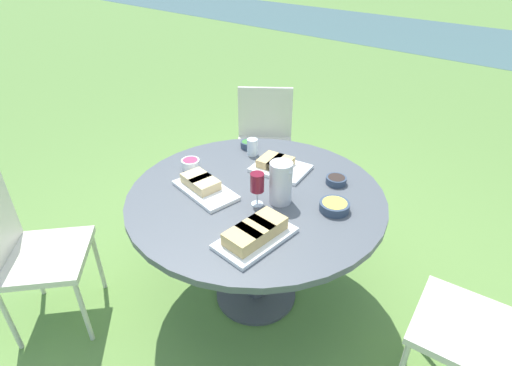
# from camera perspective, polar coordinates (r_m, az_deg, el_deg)

# --- Properties ---
(ground_plane) EXTENTS (40.00, 40.00, 0.00)m
(ground_plane) POSITION_cam_1_polar(r_m,az_deg,el_deg) (2.58, 0.00, -15.57)
(ground_plane) COLOR #668E42
(dining_table) EXTENTS (1.35, 1.35, 0.75)m
(dining_table) POSITION_cam_1_polar(r_m,az_deg,el_deg) (2.15, 0.00, -3.62)
(dining_table) COLOR #4C4C51
(dining_table) RESTS_ON ground_plane
(chair_near_left) EXTENTS (0.61, 0.60, 0.89)m
(chair_near_left) POSITION_cam_1_polar(r_m,az_deg,el_deg) (2.41, -30.06, -7.95)
(chair_near_left) COLOR beige
(chair_near_left) RESTS_ON ground_plane
(chair_near_right) EXTENTS (0.48, 0.50, 0.89)m
(chair_near_right) POSITION_cam_1_polar(r_m,az_deg,el_deg) (2.00, 30.73, -17.07)
(chair_near_right) COLOR beige
(chair_near_right) RESTS_ON ground_plane
(chair_far_back) EXTENTS (0.61, 0.60, 0.89)m
(chair_far_back) POSITION_cam_1_polar(r_m,az_deg,el_deg) (3.26, 1.21, 6.78)
(chair_far_back) COLOR beige
(chair_far_back) RESTS_ON ground_plane
(water_pitcher) EXTENTS (0.12, 0.11, 0.22)m
(water_pitcher) POSITION_cam_1_polar(r_m,az_deg,el_deg) (1.97, 3.55, 0.06)
(water_pitcher) COLOR silver
(water_pitcher) RESTS_ON dining_table
(wine_glass) EXTENTS (0.07, 0.07, 0.18)m
(wine_glass) POSITION_cam_1_polar(r_m,az_deg,el_deg) (1.93, 0.18, -0.06)
(wine_glass) COLOR silver
(wine_glass) RESTS_ON dining_table
(platter_bread_main) EXTENTS (0.39, 0.23, 0.07)m
(platter_bread_main) POSITION_cam_1_polar(r_m,az_deg,el_deg) (2.12, -7.61, -0.38)
(platter_bread_main) COLOR white
(platter_bread_main) RESTS_ON dining_table
(platter_charcuterie) EXTENTS (0.35, 0.29, 0.06)m
(platter_charcuterie) POSITION_cam_1_polar(r_m,az_deg,el_deg) (2.30, 3.16, 2.54)
(platter_charcuterie) COLOR white
(platter_charcuterie) RESTS_ON dining_table
(platter_sandwich_side) EXTENTS (0.21, 0.36, 0.08)m
(platter_sandwich_side) POSITION_cam_1_polar(r_m,az_deg,el_deg) (1.76, -0.08, -7.22)
(platter_sandwich_side) COLOR white
(platter_sandwich_side) RESTS_ON dining_table
(bowl_fries) EXTENTS (0.15, 0.15, 0.04)m
(bowl_fries) POSITION_cam_1_polar(r_m,az_deg,el_deg) (1.98, 11.14, -3.23)
(bowl_fries) COLOR #334256
(bowl_fries) RESTS_ON dining_table
(bowl_salad) EXTENTS (0.09, 0.09, 0.04)m
(bowl_salad) POSITION_cam_1_polar(r_m,az_deg,el_deg) (2.54, -1.15, 5.56)
(bowl_salad) COLOR #334256
(bowl_salad) RESTS_ON dining_table
(bowl_olives) EXTENTS (0.11, 0.11, 0.04)m
(bowl_olives) POSITION_cam_1_polar(r_m,az_deg,el_deg) (2.20, 11.38, 0.44)
(bowl_olives) COLOR #334256
(bowl_olives) RESTS_ON dining_table
(bowl_dip_red) EXTENTS (0.10, 0.10, 0.06)m
(bowl_dip_red) POSITION_cam_1_polar(r_m,az_deg,el_deg) (2.33, -9.32, 2.75)
(bowl_dip_red) COLOR white
(bowl_dip_red) RESTS_ON dining_table
(cup_water_near) EXTENTS (0.07, 0.07, 0.10)m
(cup_water_near) POSITION_cam_1_polar(r_m,az_deg,el_deg) (2.45, -0.52, 5.17)
(cup_water_near) COLOR silver
(cup_water_near) RESTS_ON dining_table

